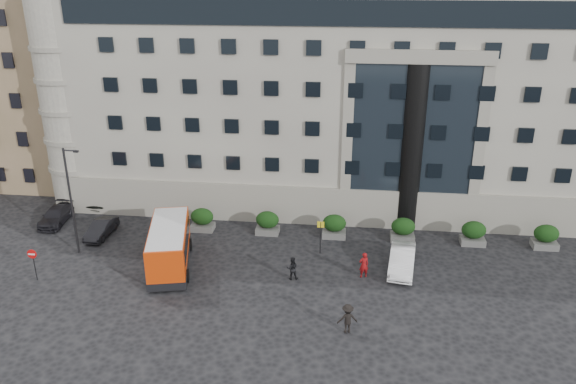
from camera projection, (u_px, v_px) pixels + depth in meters
The scene contains 23 objects.
ground at pixel (232, 284), 36.91m from camera, with size 120.00×120.00×0.00m, color black.
civic_building at pixel (339, 85), 53.17m from camera, with size 44.00×24.00×18.00m, color gray.
entrance_column at pixel (412, 149), 42.68m from camera, with size 1.80×1.80×13.00m, color black.
apartment_near at pixel (27, 72), 54.19m from camera, with size 14.00×14.00×20.00m, color olive.
apartment_far at pixel (81, 38), 70.73m from camera, with size 13.00×13.00×22.00m, color #7A6347.
hedge_a at pixel (202, 219), 44.18m from camera, with size 1.80×1.26×1.84m.
hedge_b at pixel (267, 223), 43.62m from camera, with size 1.80×1.26×1.84m.
hedge_c at pixel (334, 226), 43.06m from camera, with size 1.80×1.26×1.84m.
hedge_d at pixel (403, 229), 42.50m from camera, with size 1.80×1.26×1.84m.
hedge_e at pixel (473, 233), 41.94m from camera, with size 1.80×1.26×1.84m.
hedge_f at pixel (546, 236), 41.38m from camera, with size 1.80×1.26×1.84m.
street_lamp at pixel (71, 198), 39.33m from camera, with size 1.16×0.18×8.00m.
bus_stop_sign at pixel (321, 232), 40.28m from camera, with size 0.50×0.08×2.52m.
no_entry_sign at pixel (33, 259), 36.74m from camera, with size 0.64×0.16×2.32m.
minibus at pixel (169, 245), 38.54m from camera, with size 4.08×7.54×2.99m.
red_truck at pixel (110, 164), 55.05m from camera, with size 2.56×5.21×2.77m.
parked_car_b at pixel (101, 229), 43.31m from camera, with size 1.32×3.78×1.24m, color black.
parked_car_c at pixel (56, 216), 45.53m from camera, with size 1.76×4.33×1.26m, color black.
parked_car_d at pixel (109, 194), 49.54m from camera, with size 2.61×5.65×1.57m, color black.
white_taxi at pixel (402, 260), 38.37m from camera, with size 1.64×4.69×1.55m, color white.
pedestrian_a at pixel (364, 265), 37.45m from camera, with size 0.66×0.44×1.82m, color maroon.
pedestrian_b at pixel (292, 268), 37.26m from camera, with size 0.78×0.61×1.60m, color black.
pedestrian_c at pixel (348, 319), 31.76m from camera, with size 1.17×0.67×1.81m, color black.
Camera 1 is at (7.40, -31.32, 19.43)m, focal length 35.00 mm.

